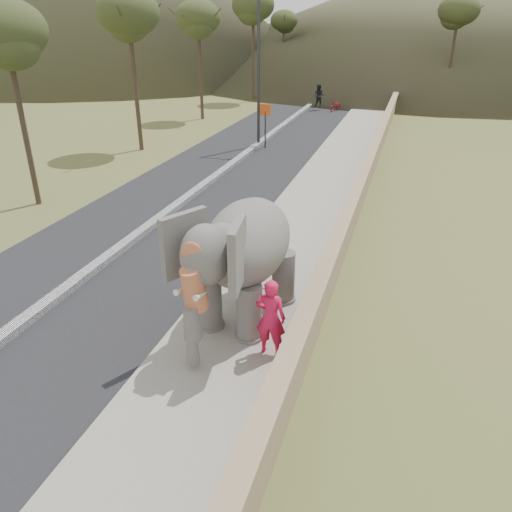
% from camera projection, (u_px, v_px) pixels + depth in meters
% --- Properties ---
extents(ground, '(160.00, 160.00, 0.00)m').
position_uv_depth(ground, '(243.00, 326.00, 11.89)').
color(ground, olive).
rests_on(ground, ground).
extents(road, '(7.00, 120.00, 0.03)m').
position_uv_depth(road, '(208.00, 185.00, 21.83)').
color(road, black).
rests_on(road, ground).
extents(median, '(0.35, 120.00, 0.22)m').
position_uv_depth(median, '(208.00, 183.00, 21.78)').
color(median, black).
rests_on(median, ground).
extents(walkway, '(3.00, 120.00, 0.15)m').
position_uv_depth(walkway, '(321.00, 194.00, 20.47)').
color(walkway, '#9E9687').
rests_on(walkway, ground).
extents(parapet, '(0.30, 120.00, 1.10)m').
position_uv_depth(parapet, '(362.00, 187.00, 19.82)').
color(parapet, tan).
rests_on(parapet, ground).
extents(lamppost, '(1.76, 0.36, 8.00)m').
position_uv_depth(lamppost, '(264.00, 54.00, 26.20)').
color(lamppost, '#2F2E33').
rests_on(lamppost, ground).
extents(signboard, '(0.60, 0.08, 2.40)m').
position_uv_depth(signboard, '(265.00, 118.00, 27.24)').
color(signboard, '#2D2D33').
rests_on(signboard, ground).
extents(hill_far, '(80.00, 80.00, 14.00)m').
position_uv_depth(hill_far, '(441.00, 14.00, 67.78)').
color(hill_far, brown).
rests_on(hill_far, ground).
extents(elephant_and_man, '(2.70, 4.36, 2.96)m').
position_uv_depth(elephant_and_man, '(248.00, 259.00, 11.50)').
color(elephant_and_man, slate).
rests_on(elephant_and_man, ground).
extents(motorcyclist, '(2.33, 1.71, 1.98)m').
position_uv_depth(motorcyclist, '(326.00, 100.00, 38.70)').
color(motorcyclist, maroon).
rests_on(motorcyclist, ground).
extents(trees, '(47.43, 44.33, 9.02)m').
position_uv_depth(trees, '(356.00, 59.00, 35.06)').
color(trees, '#473828').
rests_on(trees, ground).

